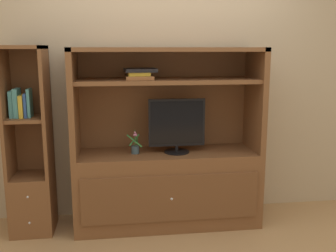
% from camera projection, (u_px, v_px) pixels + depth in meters
% --- Properties ---
extents(ground_plane, '(8.00, 8.00, 0.00)m').
position_uv_depth(ground_plane, '(174.00, 242.00, 3.32)').
color(ground_plane, tan).
extents(painted_rear_wall, '(6.00, 0.10, 2.80)m').
position_uv_depth(painted_rear_wall, '(162.00, 71.00, 3.78)').
color(painted_rear_wall, tan).
rests_on(painted_rear_wall, ground_plane).
extents(media_console, '(1.68, 0.55, 1.62)m').
position_uv_depth(media_console, '(167.00, 169.00, 3.62)').
color(media_console, brown).
rests_on(media_console, ground_plane).
extents(tv_monitor, '(0.51, 0.23, 0.49)m').
position_uv_depth(tv_monitor, '(177.00, 125.00, 3.51)').
color(tv_monitor, black).
rests_on(tv_monitor, media_console).
extents(potted_plant, '(0.14, 0.12, 0.22)m').
position_uv_depth(potted_plant, '(135.00, 147.00, 3.51)').
color(potted_plant, '#384C56').
rests_on(potted_plant, media_console).
extents(magazine_stack, '(0.28, 0.31, 0.09)m').
position_uv_depth(magazine_stack, '(139.00, 74.00, 3.41)').
color(magazine_stack, '#A56638').
rests_on(magazine_stack, media_console).
extents(bookshelf_tall, '(0.36, 0.39, 1.64)m').
position_uv_depth(bookshelf_tall, '(31.00, 169.00, 3.45)').
color(bookshelf_tall, brown).
rests_on(bookshelf_tall, ground_plane).
extents(upright_book_row, '(0.17, 0.18, 0.25)m').
position_uv_depth(upright_book_row, '(21.00, 104.00, 3.32)').
color(upright_book_row, teal).
rests_on(upright_book_row, bookshelf_tall).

